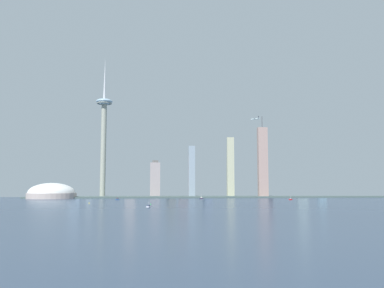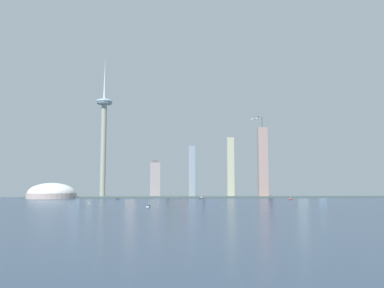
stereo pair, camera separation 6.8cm
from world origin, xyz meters
name	(u,v)px [view 2 (the right image)]	position (x,y,z in m)	size (l,w,h in m)	color
ground_plane	(267,210)	(0.00, 0.00, 0.00)	(6000.00, 6000.00, 0.00)	#2F4056
waterfront_pier	(212,197)	(0.00, 468.45, 1.67)	(852.72, 76.03, 3.34)	#485A58
observation_tower	(104,127)	(-257.59, 488.17, 167.15)	(38.87, 38.87, 337.05)	#9DA091
stadium_dome	(52,194)	(-363.46, 444.92, 10.64)	(107.36, 107.36, 44.35)	#B7A6A0
skyscraper_0	(183,176)	(-62.36, 539.82, 52.92)	(25.38, 13.78, 109.27)	gray
skyscraper_1	(321,185)	(302.72, 549.90, 29.10)	(20.23, 17.15, 58.21)	#96C2D3
skyscraper_2	(90,183)	(-296.57, 552.95, 34.52)	(15.75, 13.81, 72.96)	#AFBDC0
skyscraper_3	(192,172)	(-46.20, 490.65, 61.99)	(15.49, 12.80, 123.99)	#8B9CAC
skyscraper_4	(263,162)	(120.62, 456.65, 83.53)	(22.76, 14.36, 194.40)	tan
skyscraper_5	(131,170)	(-196.57, 570.23, 68.12)	(25.84, 26.86, 136.24)	#C1B1A8
skyscraper_6	(266,169)	(160.97, 569.98, 70.56)	(26.60, 24.79, 168.16)	gray
skyscraper_7	(75,178)	(-333.28, 552.57, 46.01)	(27.50, 20.88, 95.25)	#9FB6CA
skyscraper_8	(155,179)	(-134.01, 511.78, 43.01)	(24.08, 26.16, 89.55)	#A09395
skyscraper_9	(301,167)	(231.58, 501.09, 73.42)	(26.02, 17.24, 146.83)	#A0B2AE
skyscraper_10	(171,177)	(-93.21, 551.43, 50.73)	(23.72, 12.95, 101.46)	slate
skyscraper_11	(207,184)	(0.16, 555.48, 32.83)	(23.90, 24.09, 65.66)	gray
skyscraper_12	(230,167)	(48.53, 488.43, 72.87)	(17.11, 12.18, 145.74)	#B9BA9A
boat_0	(117,199)	(-210.23, 344.09, 1.57)	(7.93, 4.41, 4.39)	navy
boat_1	(201,198)	(-35.87, 379.22, 1.65)	(7.78, 3.00, 10.58)	#251D39
boat_2	(291,199)	(136.50, 309.89, 1.43)	(6.08, 7.43, 6.91)	#AE1E24
boat_4	(149,206)	(-145.07, 74.16, 1.09)	(6.44, 12.04, 7.69)	white
channel_buoy_0	(151,204)	(-142.46, 142.46, 1.02)	(1.34, 1.34, 2.04)	green
channel_buoy_1	(89,203)	(-242.04, 186.15, 1.16)	(1.52, 1.52, 2.32)	yellow
airplane	(255,119)	(105.49, 463.94, 188.89)	(20.54, 21.01, 7.60)	silver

